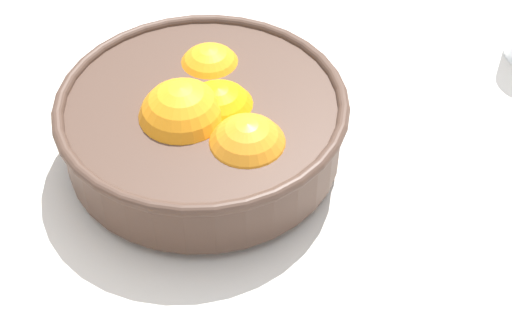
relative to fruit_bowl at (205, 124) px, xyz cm
name	(u,v)px	position (x,y,z in cm)	size (l,w,h in cm)	color
ground_plane	(243,194)	(2.38, -4.66, -6.09)	(111.89, 100.70, 3.00)	silver
fruit_bowl	(205,124)	(0.00, 0.00, 0.00)	(28.51, 28.51, 10.54)	#473328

